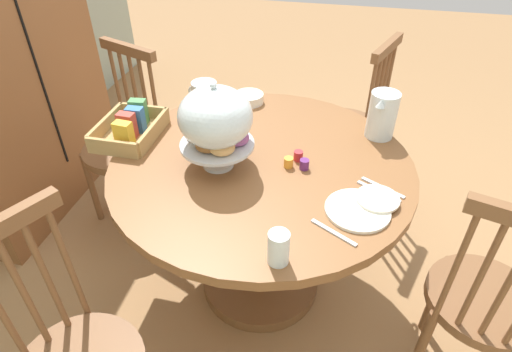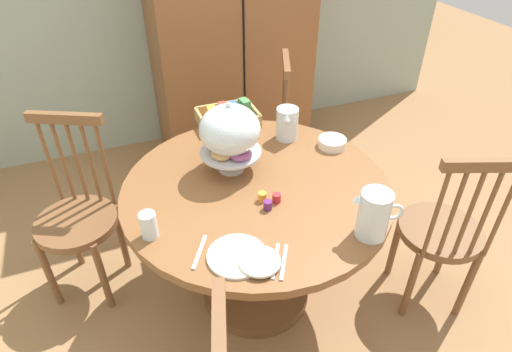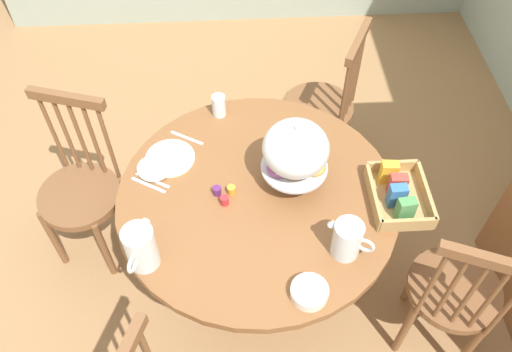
% 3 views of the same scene
% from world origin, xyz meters
% --- Properties ---
extents(ground_plane, '(10.00, 10.00, 0.00)m').
position_xyz_m(ground_plane, '(0.00, 0.00, 0.00)').
color(ground_plane, '#997047').
extents(dining_table, '(1.19, 1.19, 0.74)m').
position_xyz_m(dining_table, '(-0.07, -0.01, 0.53)').
color(dining_table, brown).
rests_on(dining_table, ground_plane).
extents(windsor_chair_near_window, '(0.43, 0.43, 0.97)m').
position_xyz_m(windsor_chair_near_window, '(0.30, 0.81, 0.45)').
color(windsor_chair_near_window, brown).
rests_on(windsor_chair_near_window, ground_plane).
extents(windsor_chair_facing_door, '(0.42, 0.42, 0.97)m').
position_xyz_m(windsor_chair_facing_door, '(-0.35, -0.86, 0.45)').
color(windsor_chair_facing_door, brown).
rests_on(windsor_chair_facing_door, ground_plane).
extents(windsor_chair_far_side, '(0.43, 0.43, 0.97)m').
position_xyz_m(windsor_chair_far_side, '(0.76, -0.34, 0.45)').
color(windsor_chair_far_side, brown).
rests_on(windsor_chair_far_side, ground_plane).
extents(pastry_stand_with_dome, '(0.28, 0.28, 0.34)m').
position_xyz_m(pastry_stand_with_dome, '(-0.13, 0.15, 0.94)').
color(pastry_stand_with_dome, silver).
rests_on(pastry_stand_with_dome, dining_table).
extents(orange_juice_pitcher, '(0.20, 0.12, 0.20)m').
position_xyz_m(orange_juice_pitcher, '(0.23, -0.46, 0.83)').
color(orange_juice_pitcher, silver).
rests_on(orange_juice_pitcher, dining_table).
extents(milk_pitcher, '(0.12, 0.18, 0.17)m').
position_xyz_m(milk_pitcher, '(0.23, 0.31, 0.82)').
color(milk_pitcher, silver).
rests_on(milk_pitcher, dining_table).
extents(cereal_basket, '(0.32, 0.24, 0.12)m').
position_xyz_m(cereal_basket, '(-0.00, 0.57, 0.78)').
color(cereal_basket, tan).
rests_on(cereal_basket, dining_table).
extents(china_plate_large, '(0.22, 0.22, 0.01)m').
position_xyz_m(china_plate_large, '(-0.29, -0.38, 0.75)').
color(china_plate_large, white).
rests_on(china_plate_large, dining_table).
extents(china_plate_small, '(0.15, 0.15, 0.01)m').
position_xyz_m(china_plate_small, '(-0.22, -0.45, 0.76)').
color(china_plate_small, white).
rests_on(china_plate_small, china_plate_large).
extents(cereal_bowl, '(0.14, 0.14, 0.04)m').
position_xyz_m(cereal_bowl, '(0.41, 0.15, 0.76)').
color(cereal_bowl, white).
rests_on(cereal_bowl, dining_table).
extents(drinking_glass, '(0.06, 0.06, 0.11)m').
position_xyz_m(drinking_glass, '(-0.56, -0.16, 0.80)').
color(drinking_glass, silver).
rests_on(drinking_glass, dining_table).
extents(jam_jar_strawberry, '(0.04, 0.04, 0.04)m').
position_xyz_m(jam_jar_strawberry, '(-0.03, -0.15, 0.76)').
color(jam_jar_strawberry, '#B7282D').
rests_on(jam_jar_strawberry, dining_table).
extents(jam_jar_apricot, '(0.04, 0.04, 0.04)m').
position_xyz_m(jam_jar_apricot, '(-0.08, -0.12, 0.76)').
color(jam_jar_apricot, orange).
rests_on(jam_jar_apricot, dining_table).
extents(jam_jar_grape, '(0.04, 0.04, 0.04)m').
position_xyz_m(jam_jar_grape, '(-0.08, -0.18, 0.76)').
color(jam_jar_grape, '#5B2366').
rests_on(jam_jar_grape, dining_table).
extents(table_knife, '(0.10, 0.15, 0.01)m').
position_xyz_m(table_knife, '(-0.16, -0.45, 0.74)').
color(table_knife, silver).
rests_on(table_knife, dining_table).
extents(dinner_fork, '(0.10, 0.15, 0.01)m').
position_xyz_m(dinner_fork, '(-0.14, -0.47, 0.74)').
color(dinner_fork, silver).
rests_on(dinner_fork, dining_table).
extents(soup_spoon, '(0.10, 0.15, 0.01)m').
position_xyz_m(soup_spoon, '(-0.41, -0.31, 0.74)').
color(soup_spoon, silver).
rests_on(soup_spoon, dining_table).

